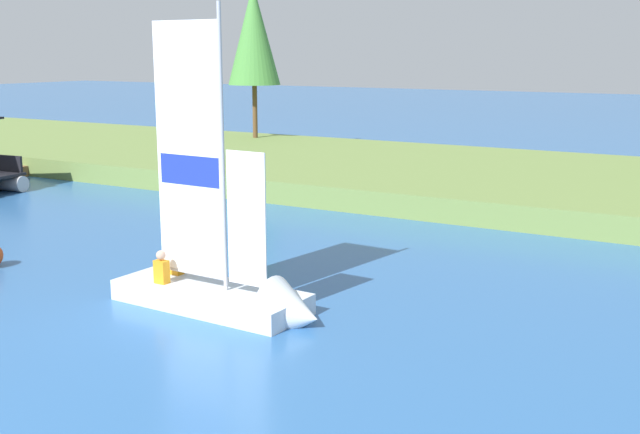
{
  "coord_description": "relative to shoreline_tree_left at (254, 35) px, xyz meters",
  "views": [
    {
      "loc": [
        8.88,
        -2.81,
        5.09
      ],
      "look_at": [
        -0.34,
        13.09,
        1.2
      ],
      "focal_mm": 43.92,
      "sensor_mm": 36.0,
      "label": 1
    }
  ],
  "objects": [
    {
      "name": "shoreline_tree_left",
      "position": [
        0.0,
        0.0,
        0.0
      ],
      "size": [
        2.62,
        2.62,
        7.64
      ],
      "color": "brown",
      "rests_on": "shore_bank"
    },
    {
      "name": "shore_bank",
      "position": [
        14.07,
        -4.55,
        -5.53
      ],
      "size": [
        80.0,
        13.16,
        0.78
      ],
      "primitive_type": "cube",
      "color": "olive",
      "rests_on": "ground"
    },
    {
      "name": "sailboat",
      "position": [
        14.14,
        -20.96,
        -5.49
      ],
      "size": [
        4.71,
        1.66,
        6.48
      ],
      "rotation": [
        0.0,
        0.0,
        -0.04
      ],
      "color": "silver",
      "rests_on": "ground"
    }
  ]
}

